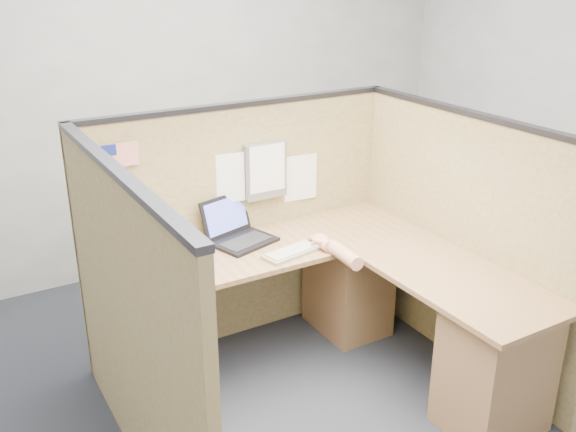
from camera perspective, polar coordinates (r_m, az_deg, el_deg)
floor at (r=3.68m, az=3.58°, el=-16.93°), size 5.00×5.00×0.00m
wall_back at (r=4.98m, az=-10.86°, el=10.93°), size 5.00×0.00×5.00m
cubicle_partitions at (r=3.58m, az=0.05°, el=-3.54°), size 2.06×1.83×1.53m
l_desk at (r=3.73m, az=3.63°, el=-8.94°), size 1.95×1.75×0.73m
laptop at (r=3.87m, az=-4.39°, el=-1.22°), size 0.41×0.43×0.25m
keyboard at (r=3.70m, az=0.66°, el=-3.10°), size 0.43×0.22×0.03m
mouse at (r=3.76m, az=2.86°, el=-2.46°), size 0.14×0.11×0.05m
hand_forearm at (r=3.65m, az=4.34°, el=-3.02°), size 0.12×0.43×0.09m
blue_poster at (r=3.57m, az=-16.82°, el=4.04°), size 0.17×0.03×0.23m
american_flag at (r=3.57m, az=-15.02°, el=5.01°), size 0.21×0.01×0.35m
file_holder at (r=3.94m, az=-2.00°, el=4.06°), size 0.27×0.05×0.35m
paper_left at (r=3.86m, az=-5.57°, el=3.32°), size 0.24×0.04×0.31m
paper_right at (r=4.12m, az=1.10°, el=3.42°), size 0.23×0.02×0.30m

